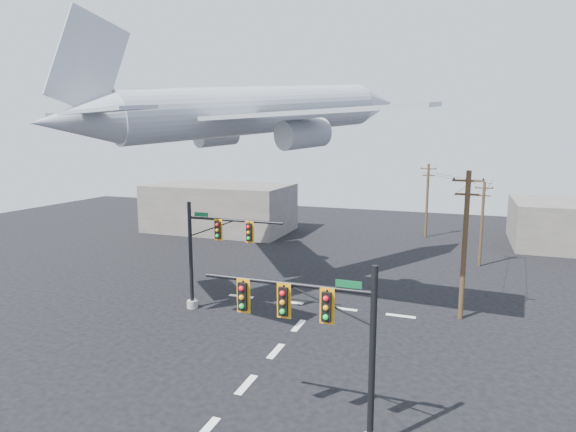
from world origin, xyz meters
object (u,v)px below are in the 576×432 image
at_px(utility_pole_b, 482,223).
at_px(utility_pole_c, 427,199).
at_px(utility_pole_a, 465,243).
at_px(signal_mast_near, 327,342).
at_px(airliner, 258,112).
at_px(signal_mast_far, 209,254).

relative_size(utility_pole_b, utility_pole_c, 0.89).
bearing_deg(utility_pole_b, utility_pole_a, -95.48).
xyz_separation_m(signal_mast_near, airliner, (-10.11, 16.86, 9.74)).
xyz_separation_m(signal_mast_far, utility_pole_c, (12.25, 31.36, 0.57)).
relative_size(utility_pole_a, airliner, 0.34).
height_order(signal_mast_far, utility_pole_a, utility_pole_a).
distance_m(utility_pole_b, utility_pole_c, 13.51).
height_order(utility_pole_a, airliner, airliner).
height_order(utility_pole_b, airliner, airliner).
bearing_deg(signal_mast_far, signal_mast_near, -44.69).
bearing_deg(utility_pole_c, signal_mast_far, -105.73).
bearing_deg(signal_mast_near, airliner, 120.94).
bearing_deg(signal_mast_far, utility_pole_c, 68.66).
xyz_separation_m(signal_mast_near, utility_pole_c, (0.70, 42.78, 0.47)).
bearing_deg(utility_pole_c, utility_pole_a, -75.39).
height_order(signal_mast_near, airliner, airliner).
xyz_separation_m(signal_mast_near, utility_pole_b, (6.52, 30.60, -0.04)).
xyz_separation_m(utility_pole_b, airliner, (-16.63, -13.74, 9.79)).
bearing_deg(signal_mast_far, utility_pole_b, 46.71).
relative_size(utility_pole_a, utility_pole_b, 1.25).
bearing_deg(airliner, utility_pole_c, 7.06).
relative_size(signal_mast_far, utility_pole_a, 0.77).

